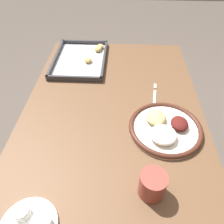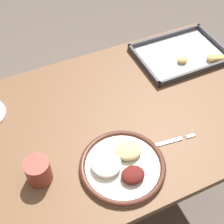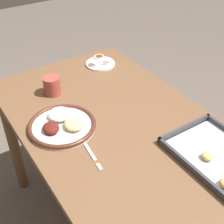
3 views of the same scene
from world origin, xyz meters
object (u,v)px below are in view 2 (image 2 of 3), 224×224
object	(u,v)px
fork	(163,143)
drinking_cup	(38,171)
baking_tray	(183,55)
dinner_plate	(122,165)

from	to	relation	value
fork	drinking_cup	size ratio (longest dim) A/B	2.54
fork	baking_tray	world-z (taller)	baking_tray
baking_tray	drinking_cup	world-z (taller)	drinking_cup
fork	baking_tray	distance (m)	0.50
dinner_plate	drinking_cup	bearing A→B (deg)	163.79
dinner_plate	fork	bearing A→B (deg)	7.96
fork	baking_tray	bearing A→B (deg)	56.11
baking_tray	drinking_cup	distance (m)	0.83
dinner_plate	drinking_cup	xyz separation A→B (m)	(-0.26, 0.07, 0.03)
dinner_plate	baking_tray	bearing A→B (deg)	38.80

